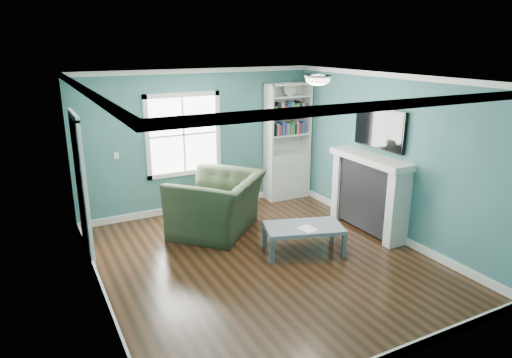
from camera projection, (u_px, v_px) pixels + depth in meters
name	position (u px, v px, depth m)	size (l,w,h in m)	color
floor	(264.00, 261.00, 6.61)	(5.00, 5.00, 0.00)	black
room_walls	(264.00, 155.00, 6.16)	(5.00, 5.00, 5.00)	#38696C
trim	(264.00, 179.00, 6.26)	(4.50, 5.00, 2.60)	white
window	(184.00, 135.00, 8.17)	(1.40, 0.06, 1.50)	white
bookshelf	(287.00, 153.00, 9.08)	(0.90, 0.35, 2.31)	silver
fireplace	(369.00, 194.00, 7.52)	(0.44, 1.58, 1.30)	black
tv	(380.00, 128.00, 7.26)	(0.06, 1.10, 0.65)	black
door	(81.00, 186.00, 6.51)	(0.12, 0.98, 2.17)	silver
ceiling_fixture	(318.00, 79.00, 6.36)	(0.38, 0.38, 0.15)	white
light_switch	(116.00, 156.00, 7.71)	(0.08, 0.01, 0.12)	white
recliner	(217.00, 195.00, 7.50)	(1.46, 0.95, 1.28)	black
coffee_table	(304.00, 229.00, 6.81)	(1.28, 0.95, 0.42)	#4B545B
paper_sheet	(308.00, 229.00, 6.69)	(0.21, 0.27, 0.00)	white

